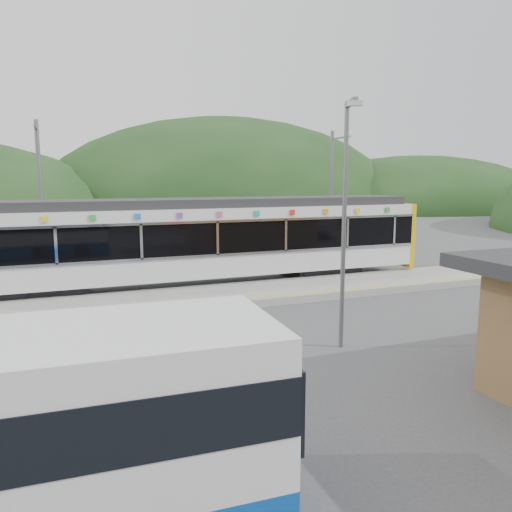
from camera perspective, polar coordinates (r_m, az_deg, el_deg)
name	(u,v)px	position (r m, az deg, el deg)	size (l,w,h in m)	color
ground	(273,321)	(16.41, 1.99, -7.41)	(120.00, 120.00, 0.00)	#4C4C4F
hills	(350,277)	(23.79, 10.65, -2.42)	(146.00, 149.00, 26.00)	#1E3D19
platform	(239,295)	(19.34, -1.91, -4.42)	(26.00, 3.20, 0.30)	#9E9E99
yellow_line	(251,298)	(18.12, -0.53, -4.83)	(26.00, 0.10, 0.01)	yellow
train	(196,239)	(21.27, -6.84, 1.98)	(20.44, 3.01, 3.74)	black
catenary_mast_west	(41,201)	(23.04, -23.34, 5.80)	(0.18, 1.80, 7.00)	slate
catenary_mast_east	(331,197)	(26.58, 8.61, 6.74)	(0.18, 1.80, 7.00)	slate
lamp_post	(347,205)	(13.32, 10.37, 5.70)	(0.50, 1.19, 6.55)	slate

